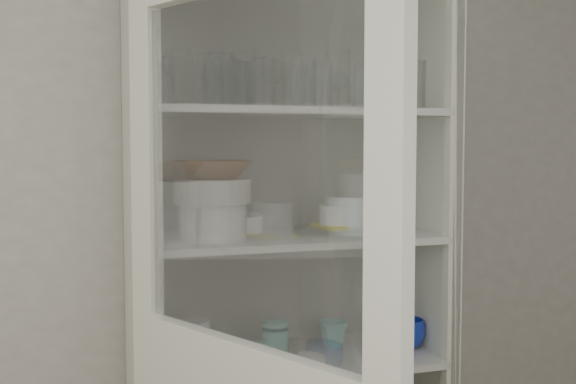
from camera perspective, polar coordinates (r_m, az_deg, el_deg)
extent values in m
cube|color=#A4A095|center=(2.49, -6.01, -2.01)|extent=(3.60, 0.02, 2.60)
cube|color=silver|center=(2.26, -11.91, -9.08)|extent=(0.03, 0.45, 2.10)
cube|color=silver|center=(2.55, 10.51, -7.59)|extent=(0.03, 0.45, 2.10)
cube|color=gray|center=(2.56, -1.47, -7.49)|extent=(1.00, 0.03, 2.10)
cube|color=silver|center=(2.40, 0.11, -13.19)|extent=(0.94, 0.42, 0.02)
cube|color=silver|center=(2.31, 0.12, -3.68)|extent=(0.94, 0.42, 0.02)
cube|color=silver|center=(2.29, 0.12, 6.27)|extent=(0.94, 0.42, 0.02)
cube|color=silver|center=(1.94, -11.12, 2.21)|extent=(0.08, 0.10, 0.80)
cube|color=silver|center=(1.33, 8.02, 1.51)|extent=(0.08, 0.10, 0.80)
cube|color=silver|center=(1.62, -3.34, 1.95)|extent=(0.33, 0.66, 0.78)
cylinder|color=silver|center=(2.10, -9.76, 8.59)|extent=(0.09, 0.09, 0.14)
cylinder|color=silver|center=(2.10, -5.85, 8.57)|extent=(0.08, 0.08, 0.13)
cylinder|color=silver|center=(2.12, -5.31, 8.84)|extent=(0.09, 0.09, 0.15)
cylinder|color=silver|center=(2.12, -1.92, 8.66)|extent=(0.08, 0.08, 0.14)
cylinder|color=silver|center=(2.16, 1.29, 8.66)|extent=(0.08, 0.08, 0.15)
cylinder|color=silver|center=(2.29, 6.05, 8.35)|extent=(0.10, 0.10, 0.14)
cylinder|color=silver|center=(2.33, 9.90, 8.32)|extent=(0.08, 0.08, 0.15)
cylinder|color=silver|center=(2.20, -10.13, 8.23)|extent=(0.07, 0.07, 0.12)
cylinder|color=silver|center=(2.28, -3.16, 8.42)|extent=(0.09, 0.09, 0.15)
cylinder|color=silver|center=(2.25, -4.00, 8.42)|extent=(0.07, 0.07, 0.14)
cylinder|color=silver|center=(2.25, -3.76, 8.39)|extent=(0.08, 0.08, 0.14)
cylinder|color=silver|center=(2.33, 0.49, 8.39)|extent=(0.10, 0.10, 0.15)
cylinder|color=white|center=(2.21, -5.98, -2.31)|extent=(0.21, 0.21, 0.11)
cylinder|color=white|center=(2.39, -4.71, -2.49)|extent=(0.23, 0.23, 0.06)
cylinder|color=silver|center=(2.20, -5.99, 0.09)|extent=(0.29, 0.29, 0.07)
imported|color=brown|center=(2.20, -6.01, 1.77)|extent=(0.24, 0.24, 0.06)
cylinder|color=silver|center=(2.38, 4.24, -3.00)|extent=(0.36, 0.36, 0.02)
cube|color=yellow|center=(2.37, 4.24, -2.66)|extent=(0.17, 0.17, 0.01)
cylinder|color=white|center=(2.37, 4.24, -1.77)|extent=(0.17, 0.17, 0.06)
cylinder|color=silver|center=(2.36, 4.70, -1.79)|extent=(0.14, 0.14, 0.12)
imported|color=#0F30A2|center=(2.52, 9.33, -10.98)|extent=(0.16, 0.16, 0.10)
imported|color=teal|center=(2.50, 3.62, -11.15)|extent=(0.11, 0.11, 0.09)
imported|color=white|center=(2.38, 7.79, -11.97)|extent=(0.11, 0.11, 0.09)
cylinder|color=teal|center=(2.39, -1.03, -11.84)|extent=(0.09, 0.09, 0.09)
ellipsoid|color=teal|center=(2.38, -1.03, -10.60)|extent=(0.09, 0.09, 0.02)
cylinder|color=silver|center=(2.25, -7.02, -13.53)|extent=(0.10, 0.10, 0.04)
cylinder|color=white|center=(2.33, -7.61, -11.66)|extent=(0.15, 0.15, 0.14)
cylinder|color=silver|center=(2.26, 2.72, 8.32)|extent=(0.07, 0.07, 0.14)
cylinder|color=silver|center=(2.29, 7.23, 8.13)|extent=(0.06, 0.06, 0.13)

